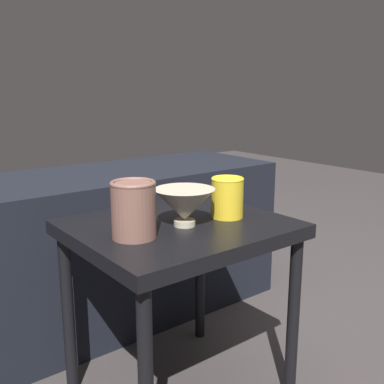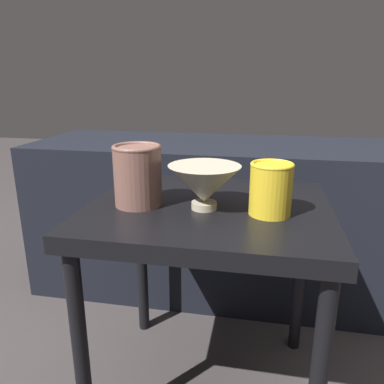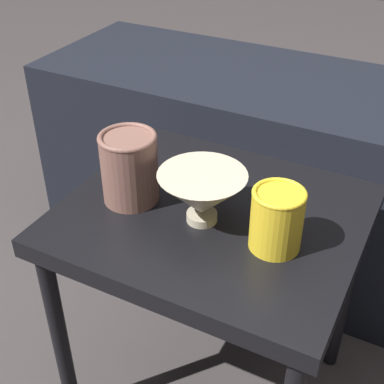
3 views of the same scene
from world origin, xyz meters
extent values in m
cube|color=black|center=(0.00, 0.00, 0.54)|extent=(0.59, 0.51, 0.04)
cylinder|color=black|center=(0.26, -0.22, 0.26)|extent=(0.04, 0.04, 0.52)
cylinder|color=black|center=(-0.26, 0.22, 0.26)|extent=(0.04, 0.04, 0.52)
cylinder|color=black|center=(0.26, 0.22, 0.26)|extent=(0.04, 0.04, 0.52)
cube|color=black|center=(0.00, 0.58, 0.30)|extent=(1.56, 0.50, 0.61)
cylinder|color=#B2A88E|center=(-0.01, -0.04, 0.56)|extent=(0.06, 0.06, 0.02)
cone|color=#B2A88E|center=(-0.01, -0.04, 0.62)|extent=(0.17, 0.17, 0.09)
cylinder|color=brown|center=(-0.17, -0.04, 0.63)|extent=(0.11, 0.11, 0.14)
torus|color=brown|center=(-0.17, -0.04, 0.70)|extent=(0.12, 0.12, 0.01)
cylinder|color=gold|center=(0.15, -0.04, 0.61)|extent=(0.09, 0.09, 0.12)
torus|color=gold|center=(0.15, -0.04, 0.67)|extent=(0.10, 0.10, 0.01)
camera|label=1|loc=(-0.73, -0.99, 0.93)|focal=42.00mm
camera|label=2|loc=(0.12, -0.86, 0.86)|focal=35.00mm
camera|label=3|loc=(0.36, -0.78, 1.19)|focal=50.00mm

